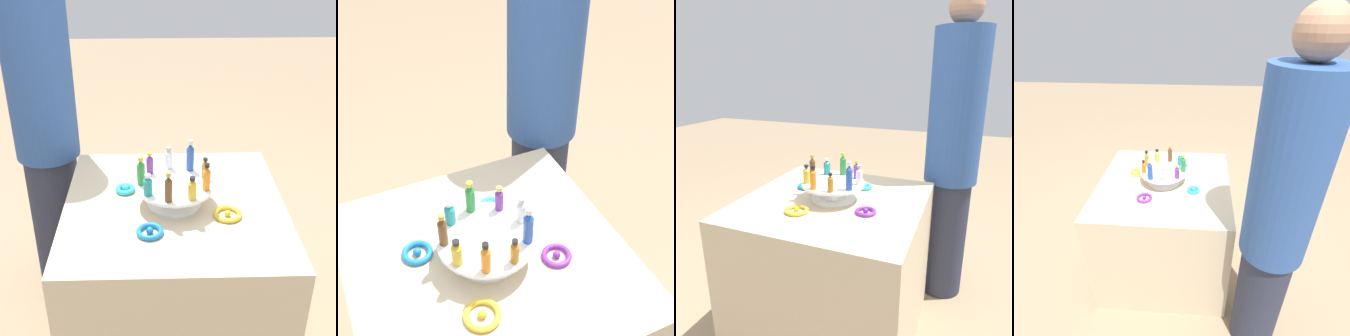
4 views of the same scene
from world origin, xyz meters
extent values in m
cube|color=beige|center=(0.00, 0.00, 0.38)|extent=(0.85, 0.85, 0.77)
cylinder|color=white|center=(0.00, 0.00, 0.77)|extent=(0.21, 0.21, 0.01)
cylinder|color=white|center=(0.00, 0.00, 0.81)|extent=(0.11, 0.11, 0.07)
cylinder|color=white|center=(0.00, 0.00, 0.85)|extent=(0.30, 0.30, 0.01)
cylinder|color=gold|center=(0.06, -0.11, 0.89)|extent=(0.03, 0.03, 0.06)
cone|color=gold|center=(0.06, -0.11, 0.93)|extent=(0.03, 0.03, 0.01)
cylinder|color=black|center=(0.06, -0.11, 0.94)|extent=(0.02, 0.02, 0.01)
cylinder|color=orange|center=(0.12, -0.05, 0.89)|extent=(0.03, 0.03, 0.08)
cone|color=orange|center=(0.12, -0.05, 0.94)|extent=(0.03, 0.03, 0.02)
cylinder|color=black|center=(0.12, -0.05, 0.96)|extent=(0.02, 0.02, 0.01)
cylinder|color=#AD6B19|center=(0.12, 0.04, 0.89)|extent=(0.03, 0.03, 0.06)
cone|color=#AD6B19|center=(0.12, 0.04, 0.92)|extent=(0.03, 0.03, 0.01)
cylinder|color=black|center=(0.12, 0.04, 0.94)|extent=(0.02, 0.02, 0.01)
cylinder|color=#234CAD|center=(0.07, 0.11, 0.90)|extent=(0.03, 0.03, 0.09)
cone|color=#234CAD|center=(0.07, 0.11, 0.96)|extent=(0.03, 0.03, 0.02)
cylinder|color=silver|center=(0.07, 0.11, 0.98)|extent=(0.02, 0.02, 0.02)
cylinder|color=silver|center=(-0.02, 0.12, 0.89)|extent=(0.03, 0.03, 0.07)
cone|color=silver|center=(-0.02, 0.12, 0.93)|extent=(0.03, 0.03, 0.01)
cylinder|color=#B2B2B7|center=(-0.02, 0.12, 0.94)|extent=(0.02, 0.02, 0.01)
cylinder|color=#702D93|center=(-0.09, 0.08, 0.89)|extent=(0.03, 0.03, 0.06)
cone|color=#702D93|center=(-0.09, 0.08, 0.93)|extent=(0.03, 0.03, 0.01)
cylinder|color=gold|center=(-0.09, 0.08, 0.94)|extent=(0.02, 0.02, 0.01)
cylinder|color=#288438|center=(-0.12, 0.00, 0.90)|extent=(0.03, 0.03, 0.08)
cone|color=#288438|center=(-0.12, 0.00, 0.95)|extent=(0.03, 0.03, 0.02)
cylinder|color=gold|center=(-0.12, 0.00, 0.96)|extent=(0.02, 0.02, 0.01)
cylinder|color=teal|center=(-0.10, -0.08, 0.89)|extent=(0.03, 0.03, 0.06)
cone|color=teal|center=(-0.10, -0.08, 0.92)|extent=(0.03, 0.03, 0.01)
cylinder|color=silver|center=(-0.10, -0.08, 0.93)|extent=(0.02, 0.02, 0.01)
cylinder|color=brown|center=(-0.03, -0.12, 0.90)|extent=(0.03, 0.03, 0.08)
cone|color=brown|center=(-0.03, -0.12, 0.95)|extent=(0.03, 0.03, 0.02)
cylinder|color=#B79338|center=(-0.03, -0.12, 0.96)|extent=(0.02, 0.02, 0.01)
torus|color=blue|center=(-0.09, -0.19, 0.78)|extent=(0.10, 0.10, 0.02)
sphere|color=blue|center=(-0.09, -0.19, 0.78)|extent=(0.03, 0.03, 0.03)
torus|color=gold|center=(0.19, -0.09, 0.78)|extent=(0.11, 0.11, 0.02)
sphere|color=gold|center=(0.19, -0.09, 0.78)|extent=(0.02, 0.02, 0.02)
torus|color=purple|center=(0.09, 0.19, 0.78)|extent=(0.09, 0.09, 0.02)
sphere|color=purple|center=(0.09, 0.19, 0.78)|extent=(0.02, 0.02, 0.02)
torus|color=#2DB7CC|center=(-0.19, 0.09, 0.78)|extent=(0.08, 0.08, 0.02)
sphere|color=#2DB7CC|center=(-0.19, 0.09, 0.78)|extent=(0.03, 0.03, 0.03)
cylinder|color=#282D42|center=(-0.58, 0.50, 0.37)|extent=(0.25, 0.25, 0.74)
cylinder|color=#2D5193|center=(-0.58, 0.50, 1.16)|extent=(0.30, 0.30, 0.84)
camera|label=1|loc=(-0.07, -1.52, 1.76)|focal=50.00mm
camera|label=2|loc=(0.89, -0.34, 1.89)|focal=50.00mm
camera|label=3|loc=(1.35, 0.59, 1.38)|focal=35.00mm
camera|label=4|loc=(-0.22, 1.42, 1.72)|focal=28.00mm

